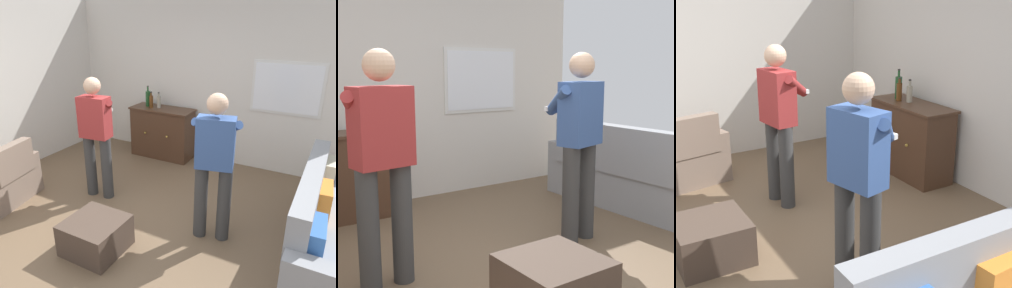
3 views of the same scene
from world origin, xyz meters
The scene contains 6 objects.
ground centered at (0.00, 0.00, 0.00)m, with size 10.40×10.40×0.00m, color brown.
wall_back_with_window centered at (0.03, 2.66, 1.40)m, with size 5.20×0.15×2.80m.
couch centered at (2.02, 0.79, 0.36)m, with size 0.57×2.32×0.93m.
ottoman centered at (-0.09, -0.34, 0.18)m, with size 0.60×0.60×0.36m, color #47382D.
person_standing_left centered at (-0.82, 0.63, 0.94)m, with size 0.55×0.50×1.68m.
person_standing_right centered at (0.91, 0.49, 0.94)m, with size 0.54×0.51×1.68m.
Camera 2 is at (-1.94, -2.44, 1.57)m, focal length 50.00 mm.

